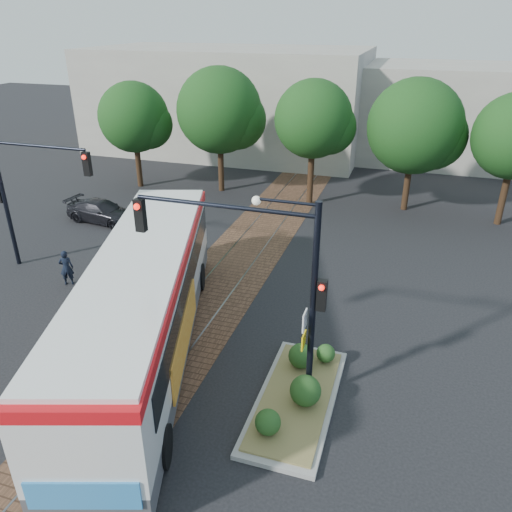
# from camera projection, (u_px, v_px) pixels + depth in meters

# --- Properties ---
(ground) EXTENTS (120.00, 120.00, 0.00)m
(ground) POSITION_uv_depth(u_px,v_px,m) (165.00, 352.00, 16.90)
(ground) COLOR black
(ground) RESTS_ON ground
(trackbed) EXTENTS (3.60, 40.00, 0.02)m
(trackbed) POSITION_uv_depth(u_px,v_px,m) (210.00, 295.00, 20.33)
(trackbed) COLOR brown
(trackbed) RESTS_ON ground
(tree_row) EXTENTS (26.40, 5.60, 7.67)m
(tree_row) POSITION_uv_depth(u_px,v_px,m) (310.00, 121.00, 28.54)
(tree_row) COLOR #382314
(tree_row) RESTS_ON ground
(warehouses) EXTENTS (40.00, 13.00, 8.00)m
(warehouses) POSITION_uv_depth(u_px,v_px,m) (320.00, 105.00, 40.04)
(warehouses) COLOR #ADA899
(warehouses) RESTS_ON ground
(city_bus) EXTENTS (6.76, 13.56, 3.58)m
(city_bus) POSITION_uv_depth(u_px,v_px,m) (144.00, 298.00, 16.20)
(city_bus) COLOR #49494C
(city_bus) RESTS_ON ground
(traffic_island) EXTENTS (2.20, 5.20, 1.13)m
(traffic_island) POSITION_uv_depth(u_px,v_px,m) (298.00, 391.00, 14.66)
(traffic_island) COLOR gray
(traffic_island) RESTS_ON ground
(signal_pole_main) EXTENTS (5.49, 0.46, 6.00)m
(signal_pole_main) POSITION_uv_depth(u_px,v_px,m) (269.00, 270.00, 13.34)
(signal_pole_main) COLOR black
(signal_pole_main) RESTS_ON ground
(signal_pole_left) EXTENTS (4.99, 0.34, 6.00)m
(signal_pole_left) POSITION_uv_depth(u_px,v_px,m) (22.00, 185.00, 20.94)
(signal_pole_left) COLOR black
(signal_pole_left) RESTS_ON ground
(officer) EXTENTS (0.67, 0.58, 1.56)m
(officer) POSITION_uv_depth(u_px,v_px,m) (66.00, 268.00, 20.85)
(officer) COLOR black
(officer) RESTS_ON ground
(parked_car) EXTENTS (4.26, 2.09, 1.19)m
(parked_car) POSITION_uv_depth(u_px,v_px,m) (102.00, 211.00, 27.37)
(parked_car) COLOR black
(parked_car) RESTS_ON ground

